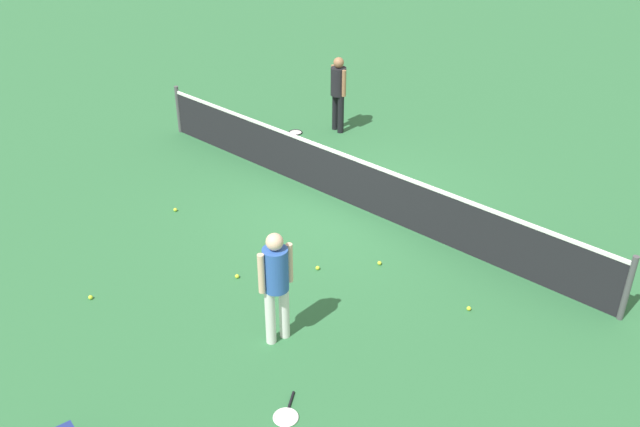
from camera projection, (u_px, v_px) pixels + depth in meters
ground_plane at (351, 204)px, 12.91m from camera, size 40.00×40.00×0.00m
court_net at (352, 180)px, 12.66m from camera, size 10.09×0.09×1.07m
player_near_side at (276, 279)px, 9.15m from camera, size 0.41×0.53×1.70m
player_far_side at (338, 88)px, 15.33m from camera, size 0.53×0.42×1.70m
tennis_racket_near_player at (286, 416)px, 8.42m from camera, size 0.45×0.59×0.03m
tennis_racket_far_player at (295, 133)px, 15.71m from camera, size 0.36×0.60×0.03m
tennis_ball_near_player at (175, 210)px, 12.67m from camera, size 0.07×0.07×0.07m
tennis_ball_by_net at (318, 268)px, 11.07m from camera, size 0.07×0.07×0.07m
tennis_ball_midcourt at (237, 276)px, 10.88m from camera, size 0.07×0.07×0.07m
tennis_ball_baseline at (91, 297)px, 10.41m from camera, size 0.07×0.07×0.07m
tennis_ball_stray_left at (469, 308)px, 10.18m from camera, size 0.07×0.07×0.07m
tennis_ball_stray_right at (379, 263)px, 11.19m from camera, size 0.07×0.07×0.07m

